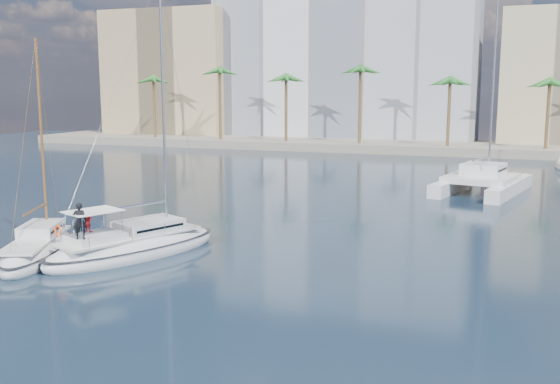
% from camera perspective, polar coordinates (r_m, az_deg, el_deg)
% --- Properties ---
extents(ground, '(160.00, 160.00, 0.00)m').
position_cam_1_polar(ground, '(33.95, -3.20, -5.62)').
color(ground, black).
rests_on(ground, ground).
extents(quay, '(120.00, 14.00, 1.20)m').
position_cam_1_polar(quay, '(92.47, 11.61, 4.11)').
color(quay, gray).
rests_on(quay, ground).
extents(building_modern, '(42.00, 16.00, 28.00)m').
position_cam_1_polar(building_modern, '(106.27, 6.23, 12.14)').
color(building_modern, silver).
rests_on(building_modern, ground).
extents(building_tan_left, '(22.00, 14.00, 22.00)m').
position_cam_1_polar(building_tan_left, '(113.34, -9.46, 10.37)').
color(building_tan_left, tan).
rests_on(building_tan_left, ground).
extents(palm_left, '(3.60, 3.60, 12.30)m').
position_cam_1_polar(palm_left, '(98.97, -8.75, 10.14)').
color(palm_left, brown).
rests_on(palm_left, ground).
extents(palm_centre, '(3.60, 3.60, 12.30)m').
position_cam_1_polar(palm_centre, '(88.16, 11.45, 10.17)').
color(palm_centre, brown).
rests_on(palm_centre, ground).
extents(main_sloop, '(7.31, 10.86, 15.47)m').
position_cam_1_polar(main_sloop, '(34.25, -13.25, -4.86)').
color(main_sloop, silver).
rests_on(main_sloop, ground).
extents(small_sloop, '(5.63, 8.83, 12.13)m').
position_cam_1_polar(small_sloop, '(35.32, -21.28, -4.94)').
color(small_sloop, silver).
rests_on(small_sloop, ground).
extents(catamaran, '(8.33, 12.61, 16.93)m').
position_cam_1_polar(catamaran, '(56.34, 18.01, 1.12)').
color(catamaran, silver).
rests_on(catamaran, ground).
extents(seagull, '(0.97, 0.42, 0.18)m').
position_cam_1_polar(seagull, '(37.22, -14.52, -3.48)').
color(seagull, silver).
rests_on(seagull, ground).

